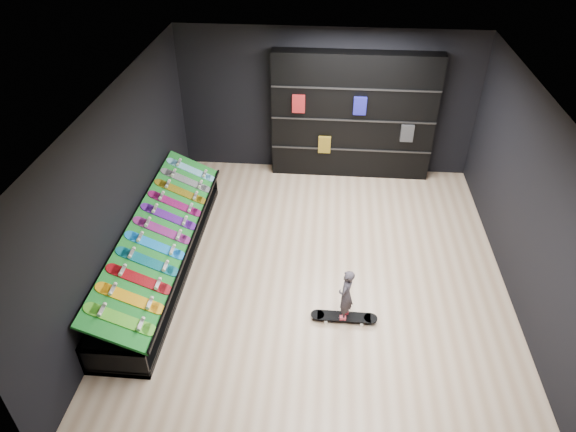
# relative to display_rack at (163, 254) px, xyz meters

# --- Properties ---
(floor) EXTENTS (6.00, 7.00, 0.01)m
(floor) POSITION_rel_display_rack_xyz_m (2.55, 0.00, -0.25)
(floor) COLOR tan
(floor) RESTS_ON ground
(ceiling) EXTENTS (6.00, 7.00, 0.01)m
(ceiling) POSITION_rel_display_rack_xyz_m (2.55, 0.00, 2.75)
(ceiling) COLOR white
(ceiling) RESTS_ON ground
(wall_back) EXTENTS (6.00, 0.02, 3.00)m
(wall_back) POSITION_rel_display_rack_xyz_m (2.55, 3.50, 1.25)
(wall_back) COLOR black
(wall_back) RESTS_ON ground
(wall_front) EXTENTS (6.00, 0.02, 3.00)m
(wall_front) POSITION_rel_display_rack_xyz_m (2.55, -3.50, 1.25)
(wall_front) COLOR black
(wall_front) RESTS_ON ground
(wall_left) EXTENTS (0.02, 7.00, 3.00)m
(wall_left) POSITION_rel_display_rack_xyz_m (-0.45, 0.00, 1.25)
(wall_left) COLOR black
(wall_left) RESTS_ON ground
(wall_right) EXTENTS (0.02, 7.00, 3.00)m
(wall_right) POSITION_rel_display_rack_xyz_m (5.55, 0.00, 1.25)
(wall_right) COLOR black
(wall_right) RESTS_ON ground
(display_rack) EXTENTS (0.90, 4.50, 0.50)m
(display_rack) POSITION_rel_display_rack_xyz_m (0.00, 0.00, 0.00)
(display_rack) COLOR black
(display_rack) RESTS_ON ground
(turf_ramp) EXTENTS (0.92, 4.50, 0.46)m
(turf_ramp) POSITION_rel_display_rack_xyz_m (0.05, 0.00, 0.46)
(turf_ramp) COLOR #10681B
(turf_ramp) RESTS_ON display_rack
(back_shelving) EXTENTS (3.25, 0.38, 2.60)m
(back_shelving) POSITION_rel_display_rack_xyz_m (3.09, 3.32, 1.05)
(back_shelving) COLOR black
(back_shelving) RESTS_ON ground
(floor_skateboard) EXTENTS (0.98, 0.22, 0.09)m
(floor_skateboard) POSITION_rel_display_rack_xyz_m (2.98, -0.98, -0.20)
(floor_skateboard) COLOR black
(floor_skateboard) RESTS_ON ground
(child) EXTENTS (0.20, 0.23, 0.52)m
(child) POSITION_rel_display_rack_xyz_m (2.98, -0.98, 0.10)
(child) COLOR black
(child) RESTS_ON floor_skateboard
(display_board_0) EXTENTS (0.93, 0.22, 0.50)m
(display_board_0) POSITION_rel_display_rack_xyz_m (0.06, -1.90, 0.49)
(display_board_0) COLOR green
(display_board_0) RESTS_ON turf_ramp
(display_board_1) EXTENTS (0.93, 0.22, 0.50)m
(display_board_1) POSITION_rel_display_rack_xyz_m (0.06, -1.52, 0.49)
(display_board_1) COLOR yellow
(display_board_1) RESTS_ON turf_ramp
(display_board_2) EXTENTS (0.93, 0.22, 0.50)m
(display_board_2) POSITION_rel_display_rack_xyz_m (0.06, -1.14, 0.49)
(display_board_2) COLOR red
(display_board_2) RESTS_ON turf_ramp
(display_board_3) EXTENTS (0.93, 0.22, 0.50)m
(display_board_3) POSITION_rel_display_rack_xyz_m (0.06, -0.76, 0.49)
(display_board_3) COLOR #0C8C99
(display_board_3) RESTS_ON turf_ramp
(display_board_4) EXTENTS (0.93, 0.22, 0.50)m
(display_board_4) POSITION_rel_display_rack_xyz_m (0.06, -0.38, 0.49)
(display_board_4) COLOR blue
(display_board_4) RESTS_ON turf_ramp
(display_board_5) EXTENTS (0.93, 0.22, 0.50)m
(display_board_5) POSITION_rel_display_rack_xyz_m (0.06, 0.00, 0.49)
(display_board_5) COLOR #2626BF
(display_board_5) RESTS_ON turf_ramp
(display_board_6) EXTENTS (0.93, 0.22, 0.50)m
(display_board_6) POSITION_rel_display_rack_xyz_m (0.06, 0.38, 0.49)
(display_board_6) COLOR purple
(display_board_6) RESTS_ON turf_ramp
(display_board_7) EXTENTS (0.93, 0.22, 0.50)m
(display_board_7) POSITION_rel_display_rack_xyz_m (0.06, 0.76, 0.49)
(display_board_7) COLOR #E5198C
(display_board_7) RESTS_ON turf_ramp
(display_board_8) EXTENTS (0.93, 0.22, 0.50)m
(display_board_8) POSITION_rel_display_rack_xyz_m (0.06, 1.14, 0.49)
(display_board_8) COLOR yellow
(display_board_8) RESTS_ON turf_ramp
(display_board_9) EXTENTS (0.93, 0.22, 0.50)m
(display_board_9) POSITION_rel_display_rack_xyz_m (0.06, 1.52, 0.49)
(display_board_9) COLOR black
(display_board_9) RESTS_ON turf_ramp
(display_board_10) EXTENTS (0.93, 0.22, 0.50)m
(display_board_10) POSITION_rel_display_rack_xyz_m (0.06, 1.90, 0.49)
(display_board_10) COLOR #0CB2E5
(display_board_10) RESTS_ON turf_ramp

